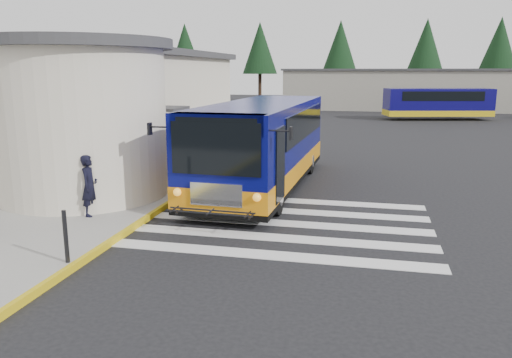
% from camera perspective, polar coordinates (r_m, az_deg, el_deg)
% --- Properties ---
extents(ground, '(140.00, 140.00, 0.00)m').
position_cam_1_polar(ground, '(14.16, 5.21, -4.23)').
color(ground, black).
rests_on(ground, ground).
extents(sidewalk, '(10.00, 34.00, 0.15)m').
position_cam_1_polar(sidewalk, '(20.86, -18.52, 0.76)').
color(sidewalk, gray).
rests_on(sidewalk, ground).
extents(curb_strip, '(0.12, 34.00, 0.16)m').
position_cam_1_polar(curb_strip, '(18.81, -5.48, 0.16)').
color(curb_strip, gold).
rests_on(curb_strip, ground).
extents(station_building, '(12.70, 18.70, 4.80)m').
position_cam_1_polar(station_building, '(23.97, -19.16, 8.16)').
color(station_building, beige).
rests_on(station_building, ground).
extents(crosswalk, '(8.00, 5.35, 0.01)m').
position_cam_1_polar(crosswalk, '(13.47, 2.65, -5.04)').
color(crosswalk, silver).
rests_on(crosswalk, ground).
extents(depot_building, '(26.40, 8.40, 4.20)m').
position_cam_1_polar(depot_building, '(55.67, 17.31, 9.79)').
color(depot_building, gray).
rests_on(depot_building, ground).
extents(tree_line, '(58.40, 4.40, 10.00)m').
position_cam_1_polar(tree_line, '(63.69, 17.29, 14.24)').
color(tree_line, black).
rests_on(tree_line, ground).
extents(transit_bus, '(3.82, 10.57, 2.95)m').
position_cam_1_polar(transit_bus, '(17.21, 0.72, 3.60)').
color(transit_bus, '#080B5F').
rests_on(transit_bus, ground).
extents(pedestrian_a, '(0.44, 0.63, 1.67)m').
position_cam_1_polar(pedestrian_a, '(14.16, -18.48, -0.72)').
color(pedestrian_a, black).
rests_on(pedestrian_a, sidewalk).
extents(bollard, '(0.09, 0.09, 1.11)m').
position_cam_1_polar(bollard, '(10.93, -20.92, -6.16)').
color(bollard, black).
rests_on(bollard, sidewalk).
extents(far_bus_a, '(8.91, 4.26, 2.22)m').
position_cam_1_polar(far_bus_a, '(44.42, 20.05, 8.24)').
color(far_bus_a, '#0A064D').
rests_on(far_bus_a, ground).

